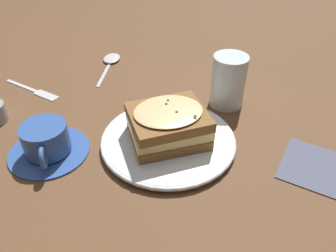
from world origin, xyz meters
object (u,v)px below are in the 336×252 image
at_px(sandwich, 168,124).
at_px(teacup_with_saucer, 47,142).
at_px(spoon, 111,60).
at_px(water_glass, 228,81).
at_px(napkin, 311,165).
at_px(dinner_plate, 168,140).
at_px(fork, 37,91).

bearing_deg(sandwich, teacup_with_saucer, -70.61).
height_order(sandwich, spoon, sandwich).
xyz_separation_m(water_glass, napkin, (0.17, 0.17, -0.06)).
xyz_separation_m(spoon, napkin, (0.31, 0.50, -0.00)).
xyz_separation_m(dinner_plate, spoon, (-0.31, -0.23, -0.00)).
xyz_separation_m(teacup_with_saucer, water_glass, (-0.24, 0.31, 0.03)).
xyz_separation_m(dinner_plate, napkin, (0.00, 0.26, -0.01)).
bearing_deg(dinner_plate, sandwich, 41.17).
bearing_deg(fork, water_glass, 114.71).
bearing_deg(dinner_plate, fork, -108.30).
bearing_deg(dinner_plate, spoon, -142.89).
bearing_deg(teacup_with_saucer, dinner_plate, 84.40).
xyz_separation_m(sandwich, napkin, (0.00, 0.26, -0.05)).
bearing_deg(sandwich, water_glass, 149.51).
bearing_deg(water_glass, spoon, -113.14).
relative_size(teacup_with_saucer, fork, 0.89).
height_order(dinner_plate, sandwich, sandwich).
relative_size(fork, napkin, 1.38).
distance_m(dinner_plate, fork, 0.37).
distance_m(fork, napkin, 0.63).
relative_size(teacup_with_saucer, water_glass, 1.28).
relative_size(teacup_with_saucer, spoon, 0.82).
relative_size(dinner_plate, sandwich, 1.46).
height_order(teacup_with_saucer, fork, teacup_with_saucer).
relative_size(sandwich, spoon, 0.98).
height_order(water_glass, spoon, water_glass).
bearing_deg(teacup_with_saucer, fork, -169.21).
bearing_deg(spoon, water_glass, -30.09).
bearing_deg(spoon, dinner_plate, -59.84).
distance_m(sandwich, napkin, 0.27).
height_order(dinner_plate, spoon, dinner_plate).
relative_size(water_glass, spoon, 0.64).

